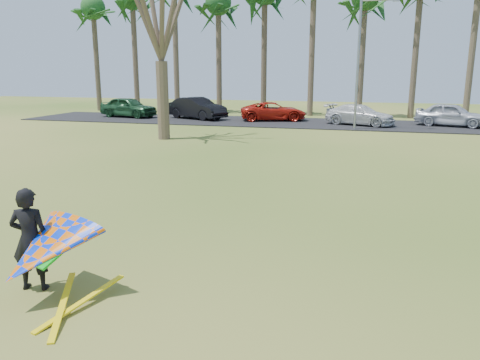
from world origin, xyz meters
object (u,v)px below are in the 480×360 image
(car_4, at_px, (451,115))
(kite_flyer, at_px, (41,249))
(car_2, at_px, (273,111))
(streetlight, at_px, (361,58))
(bare_tree_left, at_px, (159,7))
(car_0, at_px, (128,107))
(car_1, at_px, (197,108))
(car_3, at_px, (360,115))

(car_4, xyz_separation_m, kite_flyer, (-10.25, -28.06, 0.02))
(car_2, height_order, kite_flyer, kite_flyer)
(streetlight, height_order, car_4, streetlight)
(bare_tree_left, distance_m, car_2, 13.06)
(kite_flyer, bearing_deg, car_4, 69.93)
(car_0, relative_size, car_4, 1.03)
(car_0, height_order, car_1, car_1)
(streetlight, bearing_deg, bare_tree_left, -145.43)
(car_4, bearing_deg, car_1, 108.14)
(car_2, height_order, car_4, car_4)
(car_1, xyz_separation_m, car_2, (5.93, 0.38, -0.14))
(bare_tree_left, height_order, kite_flyer, bare_tree_left)
(streetlight, distance_m, car_4, 7.81)
(car_1, bearing_deg, bare_tree_left, -144.43)
(bare_tree_left, xyz_separation_m, car_4, (16.17, 10.42, -6.08))
(car_1, bearing_deg, car_4, -65.25)
(bare_tree_left, height_order, streetlight, bare_tree_left)
(bare_tree_left, bearing_deg, car_2, 69.97)
(car_1, height_order, car_2, car_1)
(car_0, bearing_deg, kite_flyer, -144.06)
(car_1, height_order, car_4, car_1)
(car_0, xyz_separation_m, car_4, (23.97, 0.14, -0.02))
(car_2, relative_size, kite_flyer, 2.04)
(car_0, relative_size, car_1, 0.94)
(car_3, distance_m, car_4, 5.99)
(car_4, bearing_deg, car_0, 108.49)
(car_0, xyz_separation_m, car_1, (5.81, 0.15, 0.02))
(car_4, bearing_deg, kite_flyer, 178.09)
(streetlight, bearing_deg, car_4, 29.64)
(car_4, height_order, kite_flyer, kite_flyer)
(streetlight, height_order, car_2, streetlight)
(kite_flyer, bearing_deg, streetlight, 80.23)
(streetlight, xyz_separation_m, car_4, (6.01, 3.42, -3.63))
(kite_flyer, bearing_deg, car_1, 105.73)
(car_0, height_order, car_2, car_0)
(car_0, height_order, car_4, car_0)
(streetlight, height_order, car_3, streetlight)
(bare_tree_left, relative_size, car_3, 2.05)
(car_2, bearing_deg, kite_flyer, 166.78)
(car_0, distance_m, kite_flyer, 31.11)
(car_4, distance_m, kite_flyer, 29.88)
(car_1, bearing_deg, kite_flyer, -139.49)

